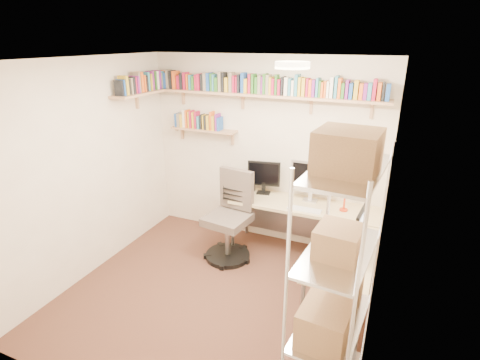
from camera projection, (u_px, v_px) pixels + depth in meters
ground at (215, 295)px, 4.16m from camera, size 3.20×3.20×0.00m
room_shell at (212, 163)px, 3.61m from camera, size 3.24×3.04×2.52m
wall_shelves at (227, 93)px, 4.72m from camera, size 3.12×1.09×0.80m
corner_desk at (303, 213)px, 4.48m from camera, size 1.92×1.87×1.25m
office_chair at (230, 222)px, 4.76m from camera, size 0.60×0.61×1.15m
wire_rack at (337, 265)px, 2.51m from camera, size 0.50×0.91×2.18m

